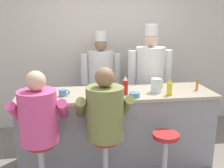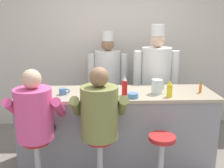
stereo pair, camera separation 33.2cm
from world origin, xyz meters
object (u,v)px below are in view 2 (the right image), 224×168
Objects in this scene: breakfast_plate at (100,94)px; cook_in_whites_far at (156,78)px; ketchup_bottle_red at (125,86)px; cook_in_whites_near at (108,77)px; mustard_bottle_yellow at (170,89)px; cereal_bowl at (133,95)px; hot_sauce_bottle_orange at (200,88)px; diner_seated_pink at (35,116)px; coffee_mug_blue at (63,91)px; water_pitcher_clear at (157,87)px; empty_stool_round at (161,153)px; diner_seated_olive at (99,115)px.

cook_in_whites_far is (0.88, 0.84, 0.01)m from breakfast_plate.
ketchup_bottle_red is 0.14× the size of cook_in_whites_near.
mustard_bottle_yellow reaches higher than cereal_bowl.
hot_sauce_bottle_orange is at bearing -62.95° from cook_in_whites_far.
breakfast_plate is 0.85m from diner_seated_pink.
ketchup_bottle_red is 1.03× the size of breakfast_plate.
breakfast_plate is at bearing 171.72° from mustard_bottle_yellow.
cereal_bowl is (-0.45, -0.02, -0.07)m from mustard_bottle_yellow.
diner_seated_pink is (-1.55, -0.35, -0.19)m from mustard_bottle_yellow.
ketchup_bottle_red reaches higher than coffee_mug_blue.
cook_in_whites_near is (0.12, 1.17, -0.06)m from breakfast_plate.
water_pitcher_clear reaches higher than empty_stool_round.
diner_seated_olive is 1.65m from cook_in_whites_near.
cook_in_whites_far reaches higher than hot_sauce_bottle_orange.
diner_seated_olive is at bearing -90.72° from breakfast_plate.
ketchup_bottle_red is 1.23m from cook_in_whites_near.
diner_seated_olive is at bearing 0.08° from diner_seated_pink.
hot_sauce_bottle_orange is 0.60× the size of breakfast_plate.
mustard_bottle_yellow is at bearing 2.61° from cereal_bowl.
diner_seated_pink is at bearing 178.59° from empty_stool_round.
hot_sauce_bottle_orange is 0.90m from cook_in_whites_far.
diner_seated_olive is at bearing -140.81° from cereal_bowl.
coffee_mug_blue reaches higher than cereal_bowl.
cereal_bowl is at bearing -78.34° from cook_in_whites_near.
hot_sauce_bottle_orange is at bearing 21.47° from diner_seated_olive.
cook_in_whites_near is (-0.18, 1.21, -0.15)m from ketchup_bottle_red.
diner_seated_olive is 2.21× the size of empty_stool_round.
diner_seated_olive is (-0.85, -0.35, -0.18)m from mustard_bottle_yellow.
cook_in_whites_far is (0.57, 0.87, -0.09)m from ketchup_bottle_red.
ketchup_bottle_red is at bearing -123.28° from cook_in_whites_far.
coffee_mug_blue is at bearing -179.67° from hot_sauce_bottle_orange.
coffee_mug_blue is at bearing -117.20° from cook_in_whites_near.
cereal_bowl is (-0.33, -0.17, -0.06)m from water_pitcher_clear.
coffee_mug_blue is (-1.19, -0.00, -0.05)m from water_pitcher_clear.
cook_in_whites_near reaches higher than water_pitcher_clear.
cereal_bowl is (0.40, -0.14, 0.02)m from breakfast_plate.
ketchup_bottle_red is at bearing -176.06° from hot_sauce_bottle_orange.
ketchup_bottle_red is 0.42m from water_pitcher_clear.
diner_seated_olive is 0.78× the size of cook_in_whites_far.
ketchup_bottle_red is 0.37× the size of empty_stool_round.
cook_in_whites_near is (-1.16, 1.14, -0.11)m from hot_sauce_bottle_orange.
cook_in_whites_far reaches higher than diner_seated_olive.
cook_in_whites_far is (0.88, 1.31, 0.11)m from diner_seated_olive.
cook_in_whites_far is at bearing 56.09° from diner_seated_olive.
diner_seated_pink is (-0.70, -0.47, -0.11)m from breakfast_plate.
cook_in_whites_near is (-0.56, 1.68, 0.51)m from empty_stool_round.
cereal_bowl is 0.88m from coffee_mug_blue.
ketchup_bottle_red is 0.32m from breakfast_plate.
diner_seated_pink is (-1.10, -0.33, -0.12)m from cereal_bowl.
water_pitcher_clear is 0.11× the size of cook_in_whites_near.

